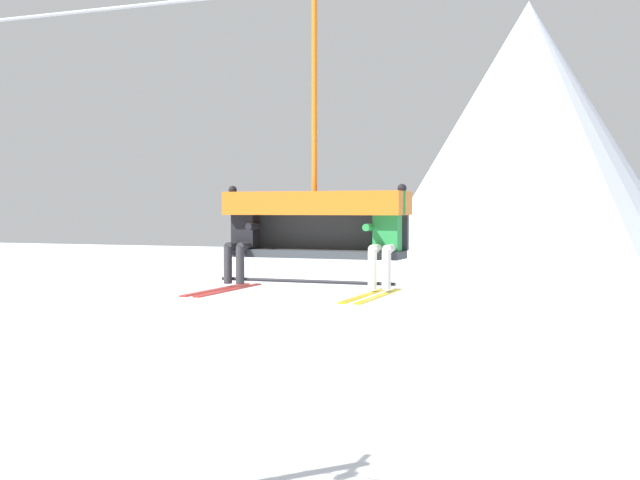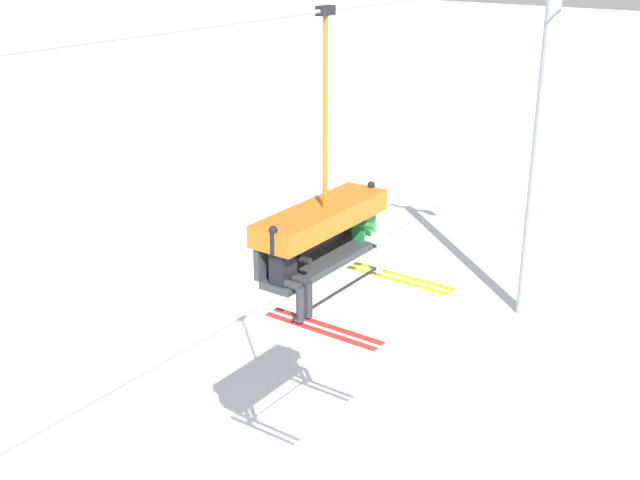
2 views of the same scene
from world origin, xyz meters
The scene contains 5 objects.
lift_tower_far centered at (9.96, -0.02, 4.63)m, with size 0.36×1.88×8.92m.
lift_cable centered at (0.93, -0.80, 8.64)m, with size 20.07×0.05×0.05m.
chairlift_chair centered at (-0.45, -0.73, 5.78)m, with size 2.38×0.74×3.81m.
skier_black centered at (-1.43, -0.94, 5.47)m, with size 0.48×1.70×1.34m.
skier_green centered at (0.53, -0.94, 5.47)m, with size 0.48×1.70×1.34m.
Camera 2 is at (-8.95, -6.74, 9.58)m, focal length 45.00 mm.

